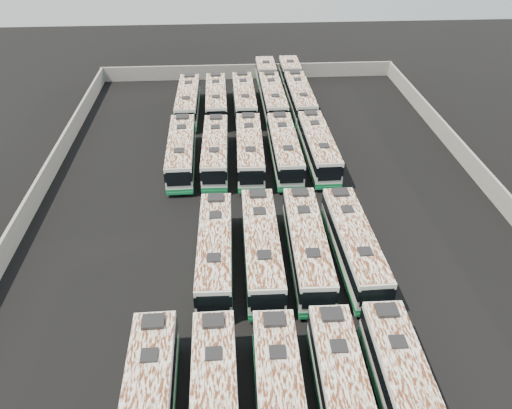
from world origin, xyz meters
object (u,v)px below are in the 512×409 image
bus_front_right (345,403)px  bus_back_right (270,89)px  bus_midfront_center (261,248)px  bus_midback_center (250,150)px  bus_midfront_left (215,250)px  bus_midback_far_left (181,151)px  bus_back_far_left (188,101)px  bus_back_center (244,99)px  bus_midfront_far_right (353,245)px  bus_midfront_right (307,246)px  bus_midback_left (215,151)px  bus_back_far_right (296,89)px  bus_midback_right (284,149)px  bus_midback_far_right (318,147)px  bus_front_far_right (408,398)px  bus_back_left (216,100)px

bus_front_right → bus_back_right: (0.05, 49.09, 0.02)m
bus_midfront_center → bus_midback_center: bus_midfront_center is taller
bus_midfront_left → bus_midback_far_left: size_ratio=0.98×
bus_midfront_left → bus_back_far_left: 31.57m
bus_midfront_left → bus_back_center: bearing=84.4°
bus_midfront_far_right → bus_back_right: (-3.71, 34.83, -0.01)m
bus_midfront_center → bus_midfront_right: bus_midfront_center is taller
bus_midfront_center → bus_midfront_right: bearing=0.4°
bus_midfront_far_right → bus_midback_left: 20.52m
bus_midfront_far_right → bus_back_far_left: 34.75m
bus_midfront_center → bus_midfront_left: bearing=-178.9°
bus_midfront_far_right → bus_midback_left: bus_midfront_far_right is taller
bus_midfront_left → bus_back_far_right: bearing=73.4°
bus_front_right → bus_back_far_right: bus_back_far_right is taller
bus_midfront_right → bus_midback_center: size_ratio=1.00×
bus_midback_right → bus_midfront_right: bearing=-90.3°
bus_midback_left → bus_midback_far_right: bus_midback_far_right is taller
bus_midfront_left → bus_front_right: bearing=-61.3°
bus_midfront_far_right → bus_midback_right: bus_midback_right is taller
bus_midfront_far_right → bus_midfront_center: bearing=178.2°
bus_midback_right → bus_back_center: bus_midback_right is taller
bus_front_far_right → bus_midback_left: size_ratio=1.01×
bus_midback_right → bus_midfront_far_right: bearing=-77.6°
bus_midback_far_left → bus_back_far_left: (0.03, 14.21, -0.03)m
bus_midfront_center → bus_midback_far_left: size_ratio=1.01×
bus_front_far_right → bus_midfront_center: bus_midfront_center is taller
bus_back_far_left → bus_midfront_left: bearing=-82.8°
bus_midfront_right → bus_back_right: bus_midfront_right is taller
bus_midfront_left → bus_midback_right: bus_midback_right is taller
bus_midfront_left → bus_midback_center: bus_midback_center is taller
bus_midback_right → bus_back_left: (-7.46, 14.63, -0.05)m
bus_front_far_right → bus_midback_center: 32.06m
bus_midback_far_left → bus_midback_center: size_ratio=0.99×
bus_back_center → bus_midback_right: bearing=-75.9°
bus_midback_far_right → bus_back_center: bearing=117.1°
bus_midfront_left → bus_back_far_right: bus_back_far_right is taller
bus_midback_far_left → bus_back_right: bearing=56.6°
bus_midback_far_right → bus_front_far_right: bearing=-90.8°
bus_back_far_left → bus_back_center: size_ratio=0.99×
bus_front_right → bus_midback_center: size_ratio=0.98×
bus_midfront_far_right → bus_midback_center: (-7.56, 16.97, 0.02)m
bus_midback_left → bus_midback_far_right: size_ratio=0.97×
bus_front_right → bus_back_left: size_ratio=1.01×
bus_midfront_right → bus_front_right: bearing=-88.5°
bus_back_left → bus_midback_far_left: bearing=-105.0°
bus_front_far_right → bus_midfront_center: size_ratio=0.98×
bus_front_far_right → bus_midfront_far_right: size_ratio=0.99×
bus_midback_far_left → bus_back_right: bus_midback_far_left is taller
bus_front_far_right → bus_back_left: (-11.12, 45.83, -0.03)m
bus_midback_far_right → bus_back_far_left: bus_midback_far_right is taller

